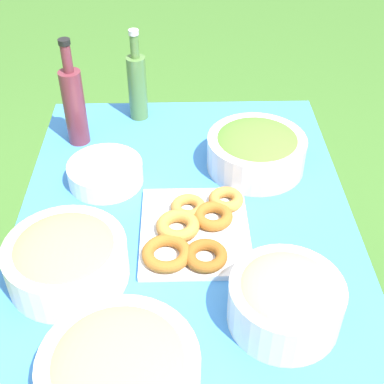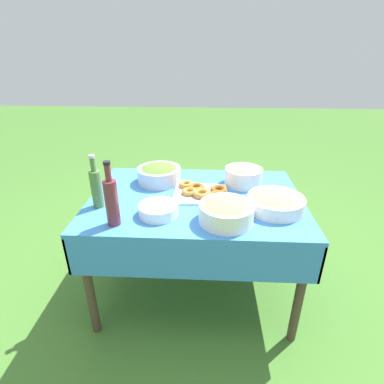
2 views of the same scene
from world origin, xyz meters
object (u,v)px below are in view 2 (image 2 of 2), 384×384
(wine_bottle, at_px, (112,201))
(bread_bowl, at_px, (276,202))
(donut_platter, at_px, (202,192))
(plate_stack, at_px, (158,210))
(fruit_bowl, at_px, (226,211))
(pasta_bowl, at_px, (243,174))
(salad_bowl, at_px, (159,173))
(olive_oil_bottle, at_px, (96,187))

(wine_bottle, bearing_deg, bread_bowl, 13.03)
(donut_platter, relative_size, plate_stack, 1.58)
(fruit_bowl, bearing_deg, pasta_bowl, 74.21)
(salad_bowl, height_order, fruit_bowl, same)
(olive_oil_bottle, bearing_deg, pasta_bowl, 22.65)
(pasta_bowl, bearing_deg, wine_bottle, -142.78)
(pasta_bowl, height_order, fruit_bowl, pasta_bowl)
(plate_stack, relative_size, olive_oil_bottle, 0.70)
(salad_bowl, relative_size, bread_bowl, 0.92)
(donut_platter, distance_m, fruit_bowl, 0.32)
(plate_stack, distance_m, bread_bowl, 0.64)
(pasta_bowl, distance_m, fruit_bowl, 0.50)
(donut_platter, relative_size, olive_oil_bottle, 1.10)
(pasta_bowl, xyz_separation_m, fruit_bowl, (-0.14, -0.48, -0.01))
(fruit_bowl, bearing_deg, olive_oil_bottle, 169.76)
(donut_platter, relative_size, fruit_bowl, 1.19)
(pasta_bowl, height_order, wine_bottle, wine_bottle)
(bread_bowl, distance_m, fruit_bowl, 0.31)
(donut_platter, distance_m, bread_bowl, 0.43)
(pasta_bowl, distance_m, plate_stack, 0.65)
(salad_bowl, distance_m, fruit_bowl, 0.64)
(salad_bowl, xyz_separation_m, wine_bottle, (-0.15, -0.54, 0.07))
(pasta_bowl, xyz_separation_m, wine_bottle, (-0.70, -0.53, 0.07))
(bread_bowl, xyz_separation_m, fruit_bowl, (-0.28, -0.14, 0.01))
(pasta_bowl, bearing_deg, olive_oil_bottle, -157.35)
(wine_bottle, height_order, fruit_bowl, wine_bottle)
(plate_stack, bearing_deg, wine_bottle, -153.57)
(bread_bowl, bearing_deg, pasta_bowl, 112.83)
(pasta_bowl, relative_size, olive_oil_bottle, 0.80)
(wine_bottle, relative_size, fruit_bowl, 1.21)
(donut_platter, height_order, plate_stack, plate_stack)
(olive_oil_bottle, bearing_deg, plate_stack, -12.37)
(pasta_bowl, relative_size, bread_bowl, 0.78)
(fruit_bowl, bearing_deg, donut_platter, 113.44)
(donut_platter, distance_m, plate_stack, 0.33)
(plate_stack, relative_size, wine_bottle, 0.63)
(pasta_bowl, xyz_separation_m, olive_oil_bottle, (-0.84, -0.35, 0.05))
(donut_platter, xyz_separation_m, plate_stack, (-0.23, -0.24, 0.01))
(salad_bowl, bearing_deg, wine_bottle, -105.58)
(salad_bowl, height_order, olive_oil_bottle, olive_oil_bottle)
(bread_bowl, bearing_deg, plate_stack, -171.85)
(plate_stack, height_order, wine_bottle, wine_bottle)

